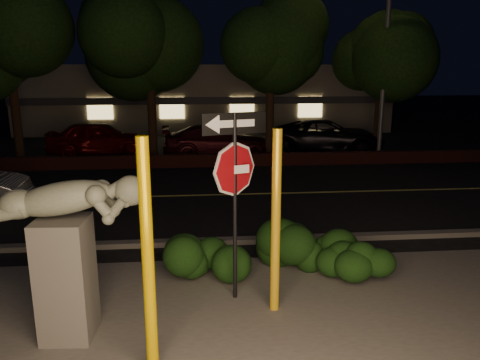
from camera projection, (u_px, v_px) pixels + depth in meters
name	position (u px, v px, depth m)	size (l,w,h in m)	color
ground	(214.00, 174.00, 17.46)	(90.00, 90.00, 0.00)	black
patio	(242.00, 341.00, 6.81)	(14.00, 6.00, 0.02)	#4C4944
road	(218.00, 195.00, 14.56)	(80.00, 8.00, 0.01)	black
lane_marking	(218.00, 195.00, 14.55)	(80.00, 0.12, 0.01)	#C8C050
curb	(226.00, 241.00, 10.58)	(80.00, 0.25, 0.12)	#4C4944
brick_wall	(213.00, 160.00, 18.66)	(40.00, 0.35, 0.50)	#3F1714
parking_lot	(209.00, 144.00, 24.23)	(40.00, 12.00, 0.01)	black
building	(205.00, 95.00, 31.48)	(22.00, 10.20, 4.00)	gray
tree_far_a	(6.00, 29.00, 18.39)	(4.60, 4.60, 7.43)	black
tree_far_b	(147.00, 12.00, 18.90)	(5.20, 5.20, 8.41)	black
tree_far_c	(271.00, 22.00, 19.05)	(4.80, 4.80, 7.84)	black
tree_far_d	(384.00, 30.00, 20.03)	(4.40, 4.40, 7.42)	black
yellow_pole_left	(148.00, 260.00, 5.81)	(0.16, 0.16, 3.12)	#F1C100
yellow_pole_right	(276.00, 223.00, 7.37)	(0.15, 0.15, 3.00)	yellow
signpost	(235.00, 170.00, 7.56)	(1.04, 0.35, 3.20)	black
sculpture	(66.00, 241.00, 6.61)	(2.29, 0.75, 2.45)	#4C4944
hedge_center	(215.00, 255.00, 8.71)	(1.89, 0.89, 0.98)	black
hedge_right	(307.00, 239.00, 9.21)	(1.80, 0.96, 1.18)	black
hedge_far_right	(354.00, 259.00, 8.62)	(1.29, 0.80, 0.89)	black
streetlight	(382.00, 22.00, 18.45)	(1.39, 0.53, 9.40)	#4F4F54
parked_car_red	(99.00, 138.00, 20.98)	(1.81, 4.50, 1.53)	#6A090C
parked_car_darkred	(218.00, 141.00, 20.59)	(1.95, 4.81, 1.40)	#3D0C14
parked_car_dark	(327.00, 136.00, 21.85)	(2.44, 5.30, 1.47)	black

